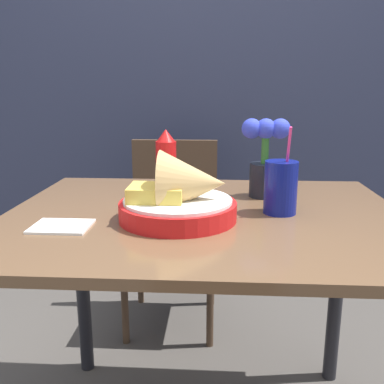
{
  "coord_description": "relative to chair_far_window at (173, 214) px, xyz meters",
  "views": [
    {
      "loc": [
        0.03,
        -1.09,
        1.07
      ],
      "look_at": [
        -0.03,
        -0.02,
        0.81
      ],
      "focal_mm": 40.0,
      "sensor_mm": 36.0,
      "label": 1
    }
  ],
  "objects": [
    {
      "name": "wall_window",
      "position": [
        0.17,
        0.46,
        0.8
      ],
      "size": [
        7.0,
        0.06,
        2.6
      ],
      "color": "#2D334C",
      "rests_on": "ground_plane"
    },
    {
      "name": "dining_table",
      "position": [
        0.17,
        -0.8,
        0.14
      ],
      "size": [
        1.05,
        0.83,
        0.75
      ],
      "color": "brown",
      "rests_on": "ground_plane"
    },
    {
      "name": "chair_far_window",
      "position": [
        0.0,
        0.0,
        0.0
      ],
      "size": [
        0.4,
        0.4,
        0.83
      ],
      "color": "#473323",
      "rests_on": "ground_plane"
    },
    {
      "name": "food_basket",
      "position": [
        0.12,
        -0.87,
        0.31
      ],
      "size": [
        0.29,
        0.29,
        0.17
      ],
      "color": "red",
      "rests_on": "dining_table"
    },
    {
      "name": "ketchup_bottle",
      "position": [
        0.05,
        -0.65,
        0.35
      ],
      "size": [
        0.06,
        0.06,
        0.2
      ],
      "color": "red",
      "rests_on": "dining_table"
    },
    {
      "name": "drink_cup",
      "position": [
        0.37,
        -0.8,
        0.31
      ],
      "size": [
        0.09,
        0.09,
        0.23
      ],
      "color": "navy",
      "rests_on": "dining_table"
    },
    {
      "name": "flower_vase",
      "position": [
        0.34,
        -0.62,
        0.37
      ],
      "size": [
        0.14,
        0.09,
        0.23
      ],
      "color": "black",
      "rests_on": "dining_table"
    },
    {
      "name": "napkin",
      "position": [
        -0.16,
        -0.95,
        0.25
      ],
      "size": [
        0.13,
        0.11,
        0.01
      ],
      "color": "white",
      "rests_on": "dining_table"
    }
  ]
}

